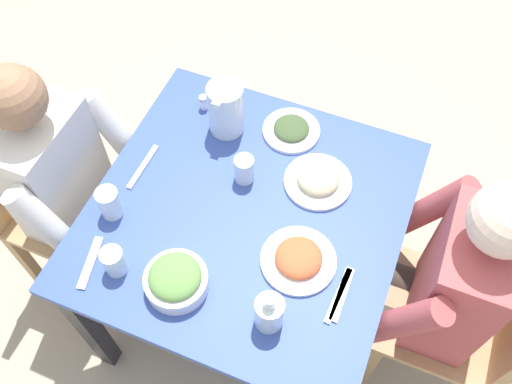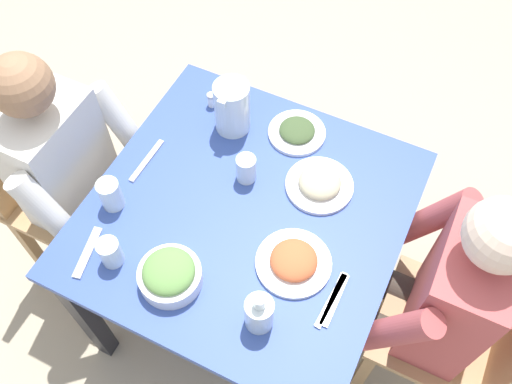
{
  "view_description": "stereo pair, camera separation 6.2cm",
  "coord_description": "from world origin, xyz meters",
  "px_view_note": "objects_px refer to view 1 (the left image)",
  "views": [
    {
      "loc": [
        -0.8,
        -0.36,
        2.24
      ],
      "look_at": [
        0.04,
        -0.01,
        0.81
      ],
      "focal_mm": 38.88,
      "sensor_mm": 36.0,
      "label": 1
    },
    {
      "loc": [
        -0.78,
        -0.41,
        2.24
      ],
      "look_at": [
        0.04,
        -0.01,
        0.81
      ],
      "focal_mm": 38.88,
      "sensor_mm": 36.0,
      "label": 2
    }
  ],
  "objects_px": {
    "water_glass_far_left": "(244,169)",
    "oil_carafe": "(269,313)",
    "chair_near": "(474,320)",
    "plate_beans": "(318,180)",
    "water_glass_center": "(110,203)",
    "water_glass_far_right": "(114,261)",
    "plate_rice_curry": "(299,259)",
    "salt_shaker": "(204,102)",
    "diner_near": "(423,280)",
    "plate_dolmas": "(291,129)",
    "salad_bowl": "(176,280)",
    "chair_far": "(46,196)",
    "diner_far": "(83,192)",
    "dining_table": "(247,230)",
    "water_pitcher": "(226,108)"
  },
  "relations": [
    {
      "from": "water_glass_far_left",
      "to": "oil_carafe",
      "type": "height_order",
      "value": "oil_carafe"
    },
    {
      "from": "chair_near",
      "to": "plate_beans",
      "type": "height_order",
      "value": "chair_near"
    },
    {
      "from": "water_glass_center",
      "to": "water_glass_far_right",
      "type": "bearing_deg",
      "value": -146.57
    },
    {
      "from": "plate_rice_curry",
      "to": "water_glass_far_left",
      "type": "relative_size",
      "value": 2.3
    },
    {
      "from": "oil_carafe",
      "to": "salt_shaker",
      "type": "relative_size",
      "value": 3.05
    },
    {
      "from": "water_glass_far_left",
      "to": "salt_shaker",
      "type": "bearing_deg",
      "value": 47.91
    },
    {
      "from": "diner_near",
      "to": "plate_dolmas",
      "type": "xyz_separation_m",
      "value": [
        0.31,
        0.56,
        0.12
      ]
    },
    {
      "from": "chair_near",
      "to": "salad_bowl",
      "type": "xyz_separation_m",
      "value": [
        -0.34,
        0.87,
        0.3
      ]
    },
    {
      "from": "chair_far",
      "to": "plate_dolmas",
      "type": "height_order",
      "value": "chair_far"
    },
    {
      "from": "oil_carafe",
      "to": "salt_shaker",
      "type": "height_order",
      "value": "oil_carafe"
    },
    {
      "from": "plate_dolmas",
      "to": "water_glass_far_right",
      "type": "xyz_separation_m",
      "value": [
        -0.67,
        0.3,
        0.03
      ]
    },
    {
      "from": "water_glass_far_right",
      "to": "water_glass_center",
      "type": "relative_size",
      "value": 0.88
    },
    {
      "from": "oil_carafe",
      "to": "salt_shaker",
      "type": "bearing_deg",
      "value": 37.69
    },
    {
      "from": "diner_far",
      "to": "chair_near",
      "type": "bearing_deg",
      "value": -85.19
    },
    {
      "from": "salt_shaker",
      "to": "plate_beans",
      "type": "bearing_deg",
      "value": -108.02
    },
    {
      "from": "salad_bowl",
      "to": "oil_carafe",
      "type": "distance_m",
      "value": 0.28
    },
    {
      "from": "diner_far",
      "to": "plate_rice_curry",
      "type": "bearing_deg",
      "value": -91.65
    },
    {
      "from": "plate_rice_curry",
      "to": "water_glass_far_left",
      "type": "height_order",
      "value": "water_glass_far_left"
    },
    {
      "from": "salad_bowl",
      "to": "diner_near",
      "type": "bearing_deg",
      "value": -63.06
    },
    {
      "from": "salad_bowl",
      "to": "water_glass_center",
      "type": "height_order",
      "value": "water_glass_center"
    },
    {
      "from": "chair_far",
      "to": "diner_far",
      "type": "xyz_separation_m",
      "value": [
        -0.0,
        -0.2,
        0.15
      ]
    },
    {
      "from": "dining_table",
      "to": "water_glass_center",
      "type": "xyz_separation_m",
      "value": [
        -0.16,
        0.38,
        0.17
      ]
    },
    {
      "from": "salt_shaker",
      "to": "water_pitcher",
      "type": "bearing_deg",
      "value": -114.6
    },
    {
      "from": "water_pitcher",
      "to": "plate_dolmas",
      "type": "height_order",
      "value": "water_pitcher"
    },
    {
      "from": "diner_far",
      "to": "oil_carafe",
      "type": "bearing_deg",
      "value": -106.17
    },
    {
      "from": "chair_near",
      "to": "diner_near",
      "type": "distance_m",
      "value": 0.25
    },
    {
      "from": "plate_dolmas",
      "to": "diner_far",
      "type": "bearing_deg",
      "value": 125.62
    },
    {
      "from": "diner_near",
      "to": "water_glass_far_left",
      "type": "xyz_separation_m",
      "value": [
        0.08,
        0.63,
        0.16
      ]
    },
    {
      "from": "water_glass_far_left",
      "to": "salt_shaker",
      "type": "relative_size",
      "value": 1.81
    },
    {
      "from": "plate_beans",
      "to": "plate_dolmas",
      "type": "relative_size",
      "value": 1.11
    },
    {
      "from": "plate_rice_curry",
      "to": "water_glass_far_right",
      "type": "relative_size",
      "value": 2.37
    },
    {
      "from": "chair_near",
      "to": "chair_far",
      "type": "height_order",
      "value": "same"
    },
    {
      "from": "plate_dolmas",
      "to": "water_glass_center",
      "type": "xyz_separation_m",
      "value": [
        -0.51,
        0.4,
        0.04
      ]
    },
    {
      "from": "salad_bowl",
      "to": "water_glass_far_right",
      "type": "height_order",
      "value": "water_glass_far_right"
    },
    {
      "from": "water_glass_far_left",
      "to": "oil_carafe",
      "type": "xyz_separation_m",
      "value": [
        -0.42,
        -0.25,
        0.01
      ]
    },
    {
      "from": "water_pitcher",
      "to": "salad_bowl",
      "type": "xyz_separation_m",
      "value": [
        -0.59,
        -0.1,
        -0.05
      ]
    },
    {
      "from": "water_glass_far_right",
      "to": "water_glass_far_left",
      "type": "height_order",
      "value": "water_glass_far_left"
    },
    {
      "from": "water_glass_far_left",
      "to": "water_glass_center",
      "type": "bearing_deg",
      "value": 129.5
    },
    {
      "from": "water_glass_center",
      "to": "water_glass_far_left",
      "type": "bearing_deg",
      "value": -50.5
    },
    {
      "from": "salt_shaker",
      "to": "plate_dolmas",
      "type": "bearing_deg",
      "value": -88.06
    },
    {
      "from": "salad_bowl",
      "to": "plate_beans",
      "type": "height_order",
      "value": "salad_bowl"
    },
    {
      "from": "chair_far",
      "to": "chair_near",
      "type": "bearing_deg",
      "value": -85.82
    },
    {
      "from": "plate_beans",
      "to": "water_pitcher",
      "type": "bearing_deg",
      "value": 74.1
    },
    {
      "from": "diner_far",
      "to": "plate_beans",
      "type": "bearing_deg",
      "value": -70.64
    },
    {
      "from": "dining_table",
      "to": "diner_near",
      "type": "relative_size",
      "value": 0.81
    },
    {
      "from": "chair_near",
      "to": "water_pitcher",
      "type": "distance_m",
      "value": 1.06
    },
    {
      "from": "diner_near",
      "to": "plate_beans",
      "type": "height_order",
      "value": "diner_near"
    },
    {
      "from": "diner_far",
      "to": "plate_beans",
      "type": "distance_m",
      "value": 0.8
    },
    {
      "from": "plate_dolmas",
      "to": "diner_near",
      "type": "bearing_deg",
      "value": -119.43
    },
    {
      "from": "chair_far",
      "to": "water_glass_center",
      "type": "height_order",
      "value": "chair_far"
    }
  ]
}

